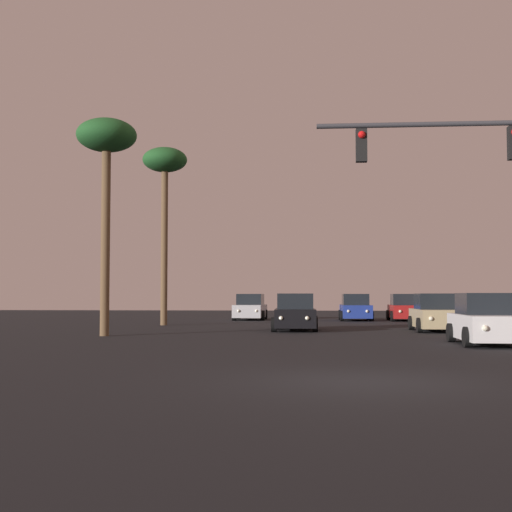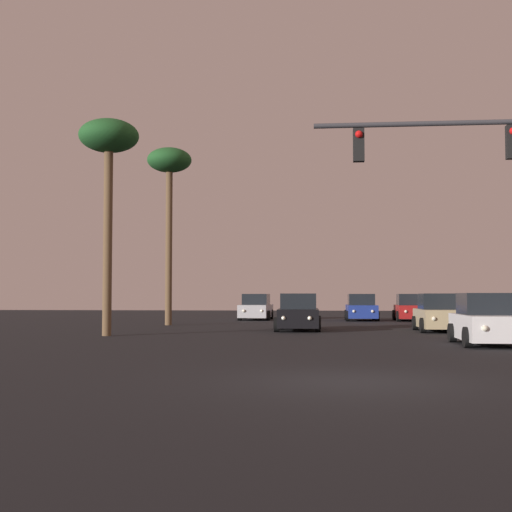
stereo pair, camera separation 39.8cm
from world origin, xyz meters
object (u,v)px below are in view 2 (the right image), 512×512
(car_tan, at_px, (439,314))
(car_black, at_px, (298,314))
(car_white, at_px, (487,321))
(car_silver, at_px, (256,308))
(palm_tree_mid, at_px, (169,171))
(palm_tree_near, at_px, (109,148))
(car_red, at_px, (411,309))
(car_blue, at_px, (361,308))

(car_tan, relative_size, car_black, 1.00)
(car_white, height_order, car_silver, same)
(car_silver, relative_size, car_black, 1.00)
(car_silver, height_order, palm_tree_mid, palm_tree_mid)
(car_silver, xyz_separation_m, palm_tree_near, (-4.18, -18.50, 6.76))
(car_red, relative_size, palm_tree_mid, 0.45)
(car_red, distance_m, palm_tree_near, 23.59)
(car_red, bearing_deg, palm_tree_mid, 30.35)
(car_tan, distance_m, car_red, 12.96)
(car_white, xyz_separation_m, car_silver, (-9.66, 22.29, 0.00))
(car_blue, relative_size, car_silver, 1.00)
(car_black, distance_m, palm_tree_mid, 11.53)
(palm_tree_mid, bearing_deg, car_black, -35.10)
(car_black, xyz_separation_m, palm_tree_near, (-7.40, -4.99, 6.76))
(car_black, bearing_deg, car_blue, -106.65)
(car_white, distance_m, car_tan, 8.59)
(car_silver, distance_m, palm_tree_mid, 12.03)
(car_silver, xyz_separation_m, palm_tree_mid, (-3.91, -8.50, 7.56))
(palm_tree_near, bearing_deg, car_red, 51.77)
(car_silver, distance_m, palm_tree_near, 20.14)
(car_blue, distance_m, car_silver, 6.76)
(car_blue, bearing_deg, car_white, 96.91)
(car_blue, bearing_deg, palm_tree_mid, 36.19)
(car_black, bearing_deg, car_red, -118.78)
(car_blue, height_order, car_black, same)
(car_tan, bearing_deg, palm_tree_mid, -21.33)
(palm_tree_mid, bearing_deg, car_blue, 36.91)
(car_white, relative_size, car_black, 1.00)
(car_tan, height_order, palm_tree_mid, palm_tree_mid)
(car_blue, height_order, car_white, same)
(car_black, bearing_deg, car_tan, 176.73)
(car_red, relative_size, car_black, 1.00)
(car_blue, xyz_separation_m, car_white, (2.92, -21.79, 0.00))
(car_red, distance_m, palm_tree_mid, 17.47)
(car_tan, bearing_deg, car_red, -91.51)
(car_white, bearing_deg, car_blue, -81.88)
(car_white, bearing_deg, car_red, -89.90)
(car_tan, height_order, palm_tree_near, palm_tree_near)
(car_white, distance_m, car_silver, 24.30)
(car_silver, height_order, palm_tree_near, palm_tree_near)
(car_blue, distance_m, car_black, 13.47)
(car_black, distance_m, palm_tree_near, 11.19)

